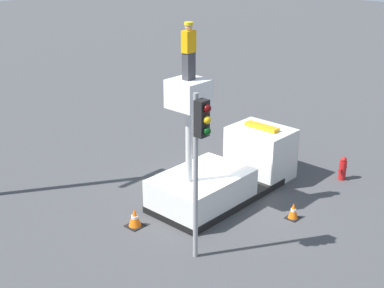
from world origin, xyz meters
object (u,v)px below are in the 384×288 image
(worker, at_px, (189,51))
(traffic_cone_curbside, at_px, (293,211))
(traffic_light_pole, at_px, (200,146))
(bucket_truck, at_px, (227,171))
(traffic_cone_rear, at_px, (135,218))
(fire_hydrant, at_px, (343,168))

(worker, distance_m, traffic_cone_curbside, 6.29)
(traffic_light_pole, xyz_separation_m, traffic_cone_curbside, (3.85, -0.74, -3.26))
(traffic_cone_curbside, bearing_deg, traffic_light_pole, 169.06)
(bucket_truck, distance_m, worker, 5.04)
(bucket_truck, distance_m, traffic_cone_curbside, 2.86)
(bucket_truck, relative_size, traffic_cone_rear, 9.54)
(worker, height_order, traffic_cone_curbside, worker)
(traffic_cone_rear, bearing_deg, bucket_truck, -10.16)
(worker, bearing_deg, traffic_light_pole, -131.08)
(bucket_truck, distance_m, traffic_cone_rear, 3.92)
(worker, bearing_deg, fire_hydrant, -23.17)
(worker, bearing_deg, bucket_truck, 0.00)
(traffic_light_pole, distance_m, traffic_cone_rear, 4.23)
(bucket_truck, xyz_separation_m, fire_hydrant, (3.93, -2.53, -0.42))
(bucket_truck, distance_m, traffic_light_pole, 5.05)
(traffic_light_pole, xyz_separation_m, traffic_cone_rear, (-0.04, 2.74, -3.23))
(fire_hydrant, xyz_separation_m, traffic_cone_rear, (-7.75, 3.21, -0.16))
(traffic_light_pole, height_order, fire_hydrant, traffic_light_pole)
(worker, xyz_separation_m, traffic_light_pole, (-1.79, -2.05, -1.99))
(traffic_cone_rear, height_order, traffic_cone_curbside, traffic_cone_rear)
(bucket_truck, relative_size, traffic_cone_curbside, 10.49)
(bucket_truck, xyz_separation_m, worker, (-1.98, 0.00, 4.64))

